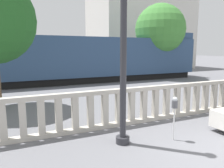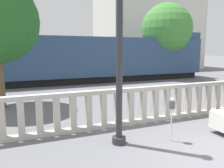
{
  "view_description": "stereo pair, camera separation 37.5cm",
  "coord_description": "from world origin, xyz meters",
  "px_view_note": "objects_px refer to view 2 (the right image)",
  "views": [
    {
      "loc": [
        -4.67,
        -3.54,
        2.69
      ],
      "look_at": [
        -1.11,
        4.19,
        1.36
      ],
      "focal_mm": 35.0,
      "sensor_mm": 36.0,
      "label": 1
    },
    {
      "loc": [
        -4.32,
        -3.69,
        2.69
      ],
      "look_at": [
        -1.11,
        4.19,
        1.36
      ],
      "focal_mm": 35.0,
      "sensor_mm": 36.0,
      "label": 2
    }
  ],
  "objects_px": {
    "train_near": "(52,60)",
    "tree_right": "(167,29)",
    "parking_meter": "(172,106)",
    "lamppost": "(119,52)"
  },
  "relations": [
    {
      "from": "parking_meter",
      "to": "train_near",
      "type": "height_order",
      "value": "train_near"
    },
    {
      "from": "train_near",
      "to": "tree_right",
      "type": "distance_m",
      "value": 10.81
    },
    {
      "from": "parking_meter",
      "to": "tree_right",
      "type": "relative_size",
      "value": 0.19
    },
    {
      "from": "parking_meter",
      "to": "tree_right",
      "type": "bearing_deg",
      "value": 55.02
    },
    {
      "from": "lamppost",
      "to": "parking_meter",
      "type": "xyz_separation_m",
      "value": [
        1.5,
        -0.44,
        -1.57
      ]
    },
    {
      "from": "tree_right",
      "to": "parking_meter",
      "type": "bearing_deg",
      "value": -124.98
    },
    {
      "from": "lamppost",
      "to": "train_near",
      "type": "distance_m",
      "value": 12.2
    },
    {
      "from": "train_near",
      "to": "parking_meter",
      "type": "bearing_deg",
      "value": -81.84
    },
    {
      "from": "lamppost",
      "to": "tree_right",
      "type": "relative_size",
      "value": 0.79
    },
    {
      "from": "lamppost",
      "to": "train_near",
      "type": "xyz_separation_m",
      "value": [
        -0.31,
        12.17,
        -0.69
      ]
    }
  ]
}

